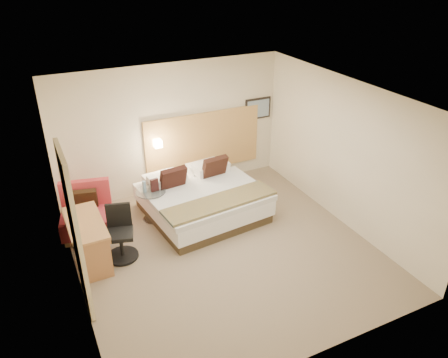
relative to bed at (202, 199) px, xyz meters
name	(u,v)px	position (x,y,z in m)	size (l,w,h in m)	color
floor	(224,250)	(-0.11, -1.24, -0.34)	(4.80, 5.00, 0.02)	#806D56
ceiling	(225,97)	(-0.11, -1.24, 2.38)	(4.80, 5.00, 0.02)	white
wall_back	(171,129)	(-0.11, 1.27, 1.02)	(4.80, 0.02, 2.70)	beige
wall_front	(321,274)	(-0.11, -3.75, 1.02)	(4.80, 0.02, 2.70)	beige
wall_left	(67,216)	(-2.52, -1.24, 1.02)	(0.02, 5.00, 2.70)	beige
wall_right	(345,153)	(2.30, -1.24, 1.02)	(0.02, 5.00, 2.70)	beige
headboard_panel	(204,142)	(0.59, 1.23, 0.62)	(2.60, 0.04, 1.30)	tan
art_frame	(258,108)	(1.91, 1.24, 1.17)	(0.62, 0.03, 0.47)	black
art_canvas	(258,109)	(1.91, 1.22, 1.17)	(0.54, 0.01, 0.39)	#7890A5
lamp_arm	(157,142)	(-0.46, 1.18, 0.82)	(0.02, 0.02, 0.12)	silver
lamp_shade	(158,143)	(-0.46, 1.12, 0.82)	(0.15, 0.15, 0.15)	#F8E6C1
curtain	(75,233)	(-2.47, -1.49, 0.89)	(0.06, 0.90, 2.42)	beige
bottle_a	(144,187)	(-1.04, 0.23, 0.40)	(0.07, 0.07, 0.22)	#7BA3BE
menu_folder	(155,185)	(-0.86, 0.20, 0.41)	(0.15, 0.06, 0.25)	black
bed	(202,199)	(0.00, 0.00, 0.00)	(2.27, 2.22, 1.02)	#3D301E
lounge_chair	(87,214)	(-2.11, 0.33, 0.04)	(1.03, 0.95, 0.93)	tan
side_table	(152,204)	(-0.94, 0.21, 0.02)	(0.63, 0.63, 0.62)	silver
desk	(87,230)	(-2.23, -0.53, 0.27)	(0.57, 1.22, 0.76)	#B87F48
desk_chair	(121,237)	(-1.74, -0.64, 0.05)	(0.65, 0.65, 0.93)	black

